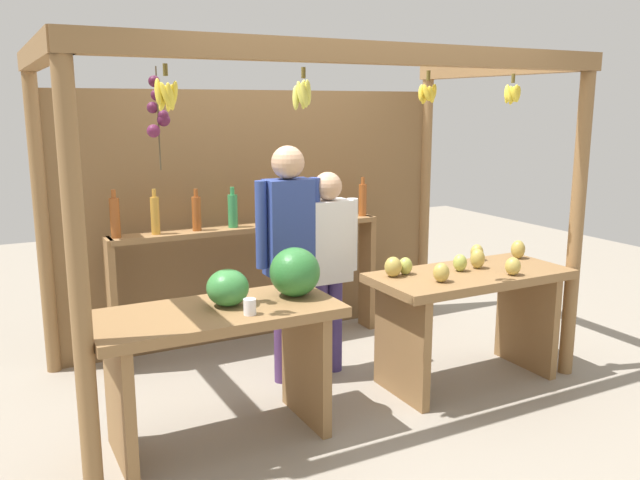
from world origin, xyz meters
The scene contains 7 objects.
ground_plane centered at (0.00, 0.00, 0.00)m, with size 12.00×12.00×0.00m, color gray.
market_stall centered at (0.00, 0.42, 1.32)m, with size 3.45×1.89×2.27m.
fruit_counter_left centered at (-0.81, -0.66, 0.68)m, with size 1.41×0.64×1.10m.
fruit_counter_right centered at (0.91, -0.66, 0.60)m, with size 1.40×0.64×0.94m.
bottle_shelf_unit centered at (-0.18, 0.67, 0.82)m, with size 2.22×0.22×1.35m.
vendor_man centered at (-0.19, -0.07, 1.00)m, with size 0.48×0.23×1.67m.
vendor_woman centered at (0.12, -0.07, 0.87)m, with size 0.48×0.20×1.47m.
Camera 1 is at (-2.05, -4.10, 1.94)m, focal length 37.07 mm.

